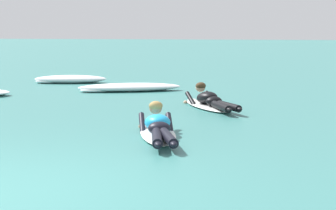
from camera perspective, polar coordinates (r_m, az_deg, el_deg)
ground_plane at (r=15.96m, az=-0.24°, el=1.45°), size 120.00×120.00×0.00m
surfer_near at (r=9.15m, az=-0.93°, el=-2.20°), size 1.05×2.51×0.53m
surfer_far at (r=12.41m, az=3.97°, el=0.33°), size 1.52×2.39×0.53m
whitewater_front at (r=18.12m, az=-9.21°, el=2.42°), size 2.24×1.20×0.23m
whitewater_mid_left at (r=15.65m, az=-3.64°, el=1.68°), size 2.77×1.64×0.21m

